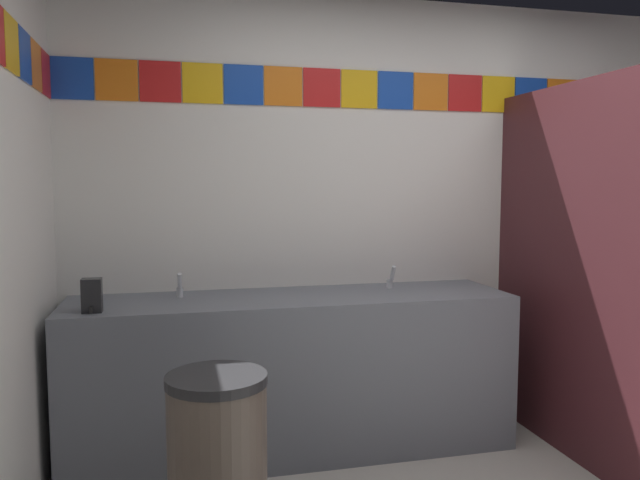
{
  "coord_description": "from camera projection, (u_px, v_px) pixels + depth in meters",
  "views": [
    {
      "loc": [
        -1.41,
        -1.78,
        1.45
      ],
      "look_at": [
        -0.72,
        1.08,
        1.17
      ],
      "focal_mm": 34.27,
      "sensor_mm": 36.0,
      "label": 1
    }
  ],
  "objects": [
    {
      "name": "wall_back",
      "position": [
        409.0,
        213.0,
        3.74
      ],
      "size": [
        4.04,
        0.09,
        2.52
      ],
      "color": "white",
      "rests_on": "ground_plane"
    },
    {
      "name": "vanity_counter",
      "position": [
        293.0,
        371.0,
        3.3
      ],
      "size": [
        2.35,
        0.6,
        0.84
      ],
      "color": "slate",
      "rests_on": "ground_plane"
    },
    {
      "name": "faucet_left",
      "position": [
        180.0,
        288.0,
        3.21
      ],
      "size": [
        0.04,
        0.1,
        0.14
      ],
      "color": "silver",
      "rests_on": "vanity_counter"
    },
    {
      "name": "faucet_right",
      "position": [
        391.0,
        280.0,
        3.48
      ],
      "size": [
        0.04,
        0.1,
        0.14
      ],
      "color": "silver",
      "rests_on": "vanity_counter"
    },
    {
      "name": "soap_dispenser",
      "position": [
        92.0,
        296.0,
        2.85
      ],
      "size": [
        0.09,
        0.09,
        0.16
      ],
      "color": "black",
      "rests_on": "vanity_counter"
    },
    {
      "name": "stall_divider",
      "position": [
        637.0,
        279.0,
        2.97
      ],
      "size": [
        0.92,
        1.44,
        1.97
      ],
      "color": "#471E23",
      "rests_on": "ground_plane"
    },
    {
      "name": "toilet",
      "position": [
        626.0,
        371.0,
        3.72
      ],
      "size": [
        0.39,
        0.49,
        0.74
      ],
      "color": "white",
      "rests_on": "ground_plane"
    },
    {
      "name": "trash_bin",
      "position": [
        218.0,
        462.0,
        2.4
      ],
      "size": [
        0.4,
        0.4,
        0.71
      ],
      "color": "brown",
      "rests_on": "ground_plane"
    }
  ]
}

